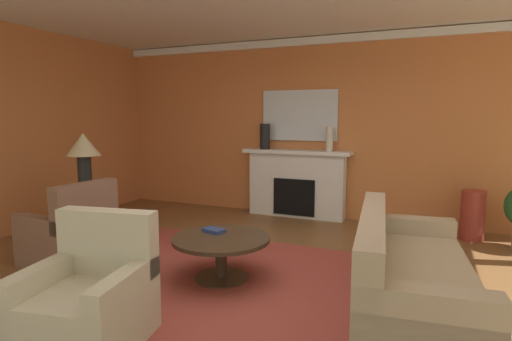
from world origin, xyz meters
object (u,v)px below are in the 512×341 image
Objects in this scene: mantel_mirror at (300,115)px; vase_tall_corner at (472,215)px; coffee_table at (221,248)px; armchair_facing_fireplace at (89,304)px; side_table at (87,210)px; fireplace at (296,185)px; vase_mantel_left at (265,136)px; table_lamp at (84,150)px; vase_mantel_right at (329,139)px; armchair_near_window at (70,236)px; sofa at (408,280)px.

mantel_mirror is 1.88× the size of vase_tall_corner.
armchair_facing_fireplace is at bearing -102.18° from coffee_table.
side_table is at bearing 167.74° from coffee_table.
vase_mantel_left is at bearing -174.89° from fireplace.
mantel_mirror is 1.70× the size of table_lamp.
vase_mantel_left reaches higher than vase_mantel_right.
vase_mantel_left is (-0.55, -0.17, -0.35)m from mantel_mirror.
armchair_facing_fireplace is 1.50m from coffee_table.
fireplace is 2.57× the size of side_table.
vase_mantel_right is at bearing 40.01° from table_lamp.
armchair_near_window is at bearing 141.12° from armchair_facing_fireplace.
armchair_facing_fireplace is 2.97m from table_lamp.
armchair_facing_fireplace is 1.36× the size of side_table.
armchair_near_window is 1.95m from armchair_facing_fireplace.
table_lamp is 2.86m from vase_mantel_left.
armchair_near_window is (-3.64, -0.22, 0.01)m from sofa.
armchair_near_window is 0.91m from side_table.
vase_mantel_left is 3.31m from vase_tall_corner.
coffee_table is at bearing -12.26° from table_lamp.
vase_mantel_right is at bearing 53.73° from armchair_near_window.
sofa is 3.12× the size of side_table.
vase_mantel_right is at bearing 80.25° from armchair_facing_fireplace.
fireplace is 2.89m from coffee_table.
armchair_facing_fireplace is 2.83m from side_table.
vase_mantel_left reaches higher than sofa.
side_table is 1.65× the size of vase_mantel_left.
coffee_table is at bearing -98.48° from vase_mantel_right.
sofa is 3.22× the size of vase_tall_corner.
side_table is at bearing -139.99° from vase_mantel_right.
vase_tall_corner is at bearing -6.95° from vase_mantel_right.
table_lamp is at bearing -156.74° from vase_tall_corner.
vase_mantel_right is (2.25, 3.07, 1.01)m from armchair_near_window.
side_table is (-2.34, 0.51, 0.06)m from coffee_table.
table_lamp is (-0.00, -0.00, 0.82)m from side_table.
armchair_near_window is 1.29m from table_lamp.
vase_mantel_left reaches higher than coffee_table.
table_lamp is at bearing 167.74° from coffee_table.
coffee_table is at bearing -87.55° from mantel_mirror.
vase_tall_corner is at bearing 33.24° from armchair_near_window.
vase_mantel_right is 1.10m from vase_mantel_left.
vase_tall_corner is (2.47, 2.58, 0.00)m from coffee_table.
vase_tall_corner is (4.30, 2.82, 0.03)m from armchair_near_window.
table_lamp reaches higher than armchair_facing_fireplace.
armchair_near_window is 1.36× the size of side_table.
armchair_facing_fireplace is 2.23× the size of vase_mantel_left.
coffee_table is (0.13, -3.00, -1.35)m from mantel_mirror.
mantel_mirror is (0.00, 0.12, 1.15)m from fireplace.
mantel_mirror is 3.31× the size of vase_mantel_right.
armchair_near_window is at bearing -176.55° from sofa.
table_lamp reaches higher than coffee_table.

